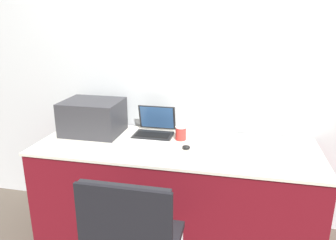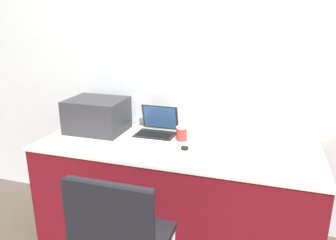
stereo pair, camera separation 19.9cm
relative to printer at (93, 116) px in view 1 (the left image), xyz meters
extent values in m
cube|color=silver|center=(0.70, 0.29, 0.36)|extent=(8.00, 0.05, 2.60)
cube|color=maroon|center=(0.70, -0.13, -0.55)|extent=(2.02, 0.73, 0.77)
cube|color=silver|center=(0.70, -0.13, -0.15)|extent=(2.04, 0.75, 0.02)
cube|color=#333338|center=(0.00, 0.00, -0.01)|extent=(0.45, 0.36, 0.27)
cube|color=black|center=(0.00, -0.03, 0.10)|extent=(0.36, 0.28, 0.05)
cube|color=black|center=(0.49, 0.02, -0.14)|extent=(0.30, 0.21, 0.02)
cube|color=black|center=(0.49, 0.01, -0.12)|extent=(0.26, 0.11, 0.00)
cube|color=black|center=(0.49, 0.15, -0.03)|extent=(0.30, 0.06, 0.20)
cube|color=#2D5184|center=(0.49, 0.14, -0.02)|extent=(0.27, 0.05, 0.18)
cube|color=silver|center=(0.52, -0.18, -0.13)|extent=(0.39, 0.15, 0.02)
cylinder|color=red|center=(0.71, 0.00, -0.10)|extent=(0.08, 0.08, 0.10)
cylinder|color=white|center=(0.71, 0.00, -0.04)|extent=(0.08, 0.08, 0.01)
ellipsoid|color=black|center=(0.79, -0.18, -0.13)|extent=(0.06, 0.05, 0.03)
cube|color=black|center=(0.62, -0.80, -0.47)|extent=(0.46, 0.42, 0.04)
cube|color=black|center=(0.62, -1.00, -0.23)|extent=(0.46, 0.03, 0.44)
cube|color=black|center=(0.62, -1.02, -0.25)|extent=(0.49, 0.02, 0.48)
camera|label=1|loc=(1.12, -2.30, 0.74)|focal=35.00mm
camera|label=2|loc=(1.32, -2.25, 0.74)|focal=35.00mm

